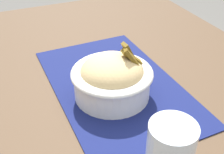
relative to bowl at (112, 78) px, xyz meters
name	(u,v)px	position (x,y,z in m)	size (l,w,h in m)	color
table	(113,98)	(0.06, -0.03, -0.11)	(1.16, 0.90, 0.72)	#4C3826
placemat	(115,85)	(0.04, -0.02, -0.05)	(0.47, 0.29, 0.00)	#11194C
bowl	(112,78)	(0.00, 0.00, 0.00)	(0.20, 0.20, 0.13)	silver
fork	(101,63)	(0.14, -0.03, -0.05)	(0.04, 0.12, 0.00)	#BEBEBE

